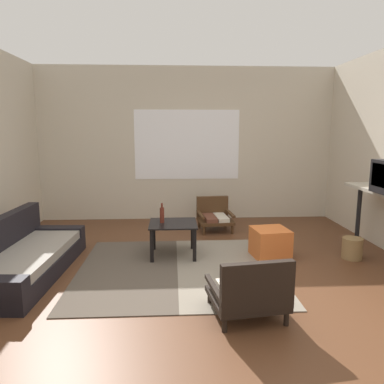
{
  "coord_description": "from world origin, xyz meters",
  "views": [
    {
      "loc": [
        -0.26,
        -3.49,
        1.61
      ],
      "look_at": [
        -0.01,
        1.07,
        0.82
      ],
      "focal_mm": 33.9,
      "sensor_mm": 36.0,
      "label": 1
    }
  ],
  "objects_px": {
    "couch": "(22,258)",
    "ottoman_orange": "(270,243)",
    "armchair_striped_foreground": "(250,292)",
    "glass_bottle": "(162,215)",
    "wicker_basket": "(352,248)",
    "coffee_table": "(173,229)",
    "clay_vase": "(383,179)",
    "armchair_by_window": "(214,215)"
  },
  "relations": [
    {
      "from": "coffee_table",
      "to": "armchair_striped_foreground",
      "type": "height_order",
      "value": "armchair_striped_foreground"
    },
    {
      "from": "couch",
      "to": "armchair_striped_foreground",
      "type": "relative_size",
      "value": 2.78
    },
    {
      "from": "armchair_by_window",
      "to": "armchair_striped_foreground",
      "type": "relative_size",
      "value": 0.86
    },
    {
      "from": "clay_vase",
      "to": "glass_bottle",
      "type": "bearing_deg",
      "value": 175.81
    },
    {
      "from": "glass_bottle",
      "to": "clay_vase",
      "type": "bearing_deg",
      "value": -4.19
    },
    {
      "from": "couch",
      "to": "coffee_table",
      "type": "bearing_deg",
      "value": 18.04
    },
    {
      "from": "couch",
      "to": "clay_vase",
      "type": "distance_m",
      "value": 4.39
    },
    {
      "from": "armchair_by_window",
      "to": "ottoman_orange",
      "type": "relative_size",
      "value": 1.38
    },
    {
      "from": "armchair_striped_foreground",
      "to": "coffee_table",
      "type": "bearing_deg",
      "value": 111.74
    },
    {
      "from": "couch",
      "to": "glass_bottle",
      "type": "xyz_separation_m",
      "value": [
        1.55,
        0.57,
        0.34
      ]
    },
    {
      "from": "armchair_striped_foreground",
      "to": "clay_vase",
      "type": "relative_size",
      "value": 2.06
    },
    {
      "from": "armchair_striped_foreground",
      "to": "glass_bottle",
      "type": "height_order",
      "value": "glass_bottle"
    },
    {
      "from": "ottoman_orange",
      "to": "wicker_basket",
      "type": "xyz_separation_m",
      "value": [
        1.03,
        -0.1,
        -0.05
      ]
    },
    {
      "from": "coffee_table",
      "to": "glass_bottle",
      "type": "height_order",
      "value": "glass_bottle"
    },
    {
      "from": "ottoman_orange",
      "to": "wicker_basket",
      "type": "distance_m",
      "value": 1.03
    },
    {
      "from": "glass_bottle",
      "to": "coffee_table",
      "type": "bearing_deg",
      "value": -7.66
    },
    {
      "from": "glass_bottle",
      "to": "wicker_basket",
      "type": "relative_size",
      "value": 0.95
    },
    {
      "from": "armchair_striped_foreground",
      "to": "clay_vase",
      "type": "height_order",
      "value": "clay_vase"
    },
    {
      "from": "ottoman_orange",
      "to": "wicker_basket",
      "type": "relative_size",
      "value": 1.6
    },
    {
      "from": "couch",
      "to": "glass_bottle",
      "type": "height_order",
      "value": "glass_bottle"
    },
    {
      "from": "couch",
      "to": "clay_vase",
      "type": "xyz_separation_m",
      "value": [
        4.3,
        0.37,
        0.81
      ]
    },
    {
      "from": "couch",
      "to": "wicker_basket",
      "type": "xyz_separation_m",
      "value": [
        3.95,
        0.32,
        -0.07
      ]
    },
    {
      "from": "wicker_basket",
      "to": "glass_bottle",
      "type": "bearing_deg",
      "value": 174.06
    },
    {
      "from": "couch",
      "to": "armchair_by_window",
      "type": "height_order",
      "value": "couch"
    },
    {
      "from": "ottoman_orange",
      "to": "wicker_basket",
      "type": "bearing_deg",
      "value": -5.47
    },
    {
      "from": "armchair_striped_foreground",
      "to": "ottoman_orange",
      "type": "relative_size",
      "value": 1.61
    },
    {
      "from": "couch",
      "to": "armchair_striped_foreground",
      "type": "height_order",
      "value": "couch"
    },
    {
      "from": "glass_bottle",
      "to": "couch",
      "type": "bearing_deg",
      "value": -159.83
    },
    {
      "from": "couch",
      "to": "coffee_table",
      "type": "xyz_separation_m",
      "value": [
        1.69,
        0.55,
        0.15
      ]
    },
    {
      "from": "couch",
      "to": "coffee_table",
      "type": "height_order",
      "value": "couch"
    },
    {
      "from": "wicker_basket",
      "to": "ottoman_orange",
      "type": "bearing_deg",
      "value": 174.53
    },
    {
      "from": "couch",
      "to": "wicker_basket",
      "type": "relative_size",
      "value": 7.19
    },
    {
      "from": "armchair_by_window",
      "to": "wicker_basket",
      "type": "height_order",
      "value": "armchair_by_window"
    },
    {
      "from": "armchair_striped_foreground",
      "to": "glass_bottle",
      "type": "xyz_separation_m",
      "value": [
        -0.79,
        1.65,
        0.3
      ]
    },
    {
      "from": "coffee_table",
      "to": "armchair_striped_foreground",
      "type": "distance_m",
      "value": 1.76
    },
    {
      "from": "coffee_table",
      "to": "wicker_basket",
      "type": "height_order",
      "value": "coffee_table"
    },
    {
      "from": "couch",
      "to": "armchair_by_window",
      "type": "xyz_separation_m",
      "value": [
        2.36,
        1.77,
        0.04
      ]
    },
    {
      "from": "couch",
      "to": "ottoman_orange",
      "type": "height_order",
      "value": "couch"
    },
    {
      "from": "armchair_striped_foreground",
      "to": "wicker_basket",
      "type": "xyz_separation_m",
      "value": [
        1.61,
        1.4,
        -0.11
      ]
    },
    {
      "from": "clay_vase",
      "to": "glass_bottle",
      "type": "height_order",
      "value": "clay_vase"
    },
    {
      "from": "wicker_basket",
      "to": "coffee_table",
      "type": "bearing_deg",
      "value": 174.17
    },
    {
      "from": "ottoman_orange",
      "to": "wicker_basket",
      "type": "height_order",
      "value": "ottoman_orange"
    }
  ]
}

